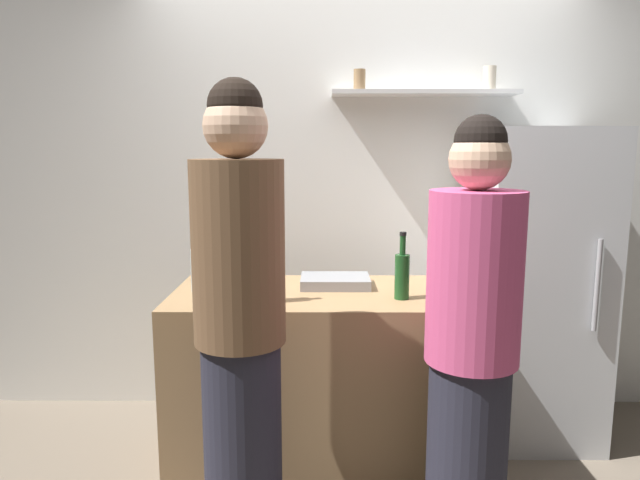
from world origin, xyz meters
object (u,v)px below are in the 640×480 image
Objects in this scene: wine_bottle_dark_glass at (201,257)px; wine_bottle_pale_glass at (205,282)px; utensil_holder at (239,277)px; baking_pan at (335,281)px; wine_bottle_amber_glass at (270,276)px; wine_bottle_green_glass at (402,274)px; person_brown_jacket at (240,327)px; water_bottle_plastic at (200,269)px; person_pink_top at (471,350)px; refrigerator at (533,285)px.

wine_bottle_pale_glass is at bearing -75.82° from wine_bottle_dark_glass.
baking_pan is at bearing 5.01° from utensil_holder.
wine_bottle_dark_glass is 0.57m from wine_bottle_amber_glass.
person_brown_jacket is (-0.67, -0.48, -0.09)m from wine_bottle_green_glass.
wine_bottle_amber_glass is (-0.30, -0.29, 0.09)m from baking_pan.
water_bottle_plastic is at bearing -171.25° from baking_pan.
person_pink_top is (0.48, -0.75, -0.08)m from baking_pan.
wine_bottle_pale_glass is (-0.10, -0.31, 0.05)m from utensil_holder.
wine_bottle_amber_glass reaches higher than utensil_holder.
wine_bottle_green_glass is at bearing -100.41° from person_pink_top.
refrigerator is at bearing -151.03° from person_pink_top.
refrigerator is 1.58m from utensil_holder.
person_pink_top is at bearing -57.21° from baking_pan.
person_brown_jacket is at bearing -117.32° from baking_pan.
person_brown_jacket reaches higher than person_pink_top.
person_pink_top is at bearing -30.81° from wine_bottle_amber_glass.
wine_bottle_amber_glass reaches higher than wine_bottle_green_glass.
baking_pan is 1.11× the size of wine_bottle_green_glass.
person_brown_jacket reaches higher than wine_bottle_amber_glass.
person_brown_jacket reaches higher than wine_bottle_pale_glass.
person_pink_top is at bearing -36.66° from utensil_holder.
wine_bottle_amber_glass is (-1.38, -0.53, 0.17)m from refrigerator.
person_brown_jacket reaches higher than utensil_holder.
refrigerator is at bearing 10.47° from utensil_holder.
wine_bottle_dark_glass is (-0.99, 0.36, 0.01)m from wine_bottle_green_glass.
wine_bottle_dark_glass reaches higher than water_bottle_plastic.
person_brown_jacket is at bearing -32.67° from person_pink_top.
wine_bottle_amber_glass is 0.18× the size of person_pink_top.
wine_bottle_green_glass is at bearing -20.06° from wine_bottle_dark_glass.
water_bottle_plastic is (-0.18, -0.06, 0.05)m from utensil_holder.
refrigerator is at bearing 31.51° from wine_bottle_green_glass.
wine_bottle_amber_glass reaches higher than baking_pan.
wine_bottle_green_glass is (0.30, -0.23, 0.09)m from baking_pan.
person_brown_jacket is (-0.07, -0.43, -0.10)m from wine_bottle_amber_glass.
utensil_holder is 0.76× the size of wine_bottle_pale_glass.
utensil_holder is at bearing -174.99° from baking_pan.
person_pink_top is at bearing -20.91° from wine_bottle_pale_glass.
refrigerator is 4.90× the size of baking_pan.
person_pink_top reaches higher than utensil_holder.
wine_bottle_dark_glass is 1.37× the size of water_bottle_plastic.
wine_bottle_dark_glass is 0.19× the size of person_brown_jacket.
wine_bottle_pale_glass is at bearing 94.04° from person_brown_jacket.
utensil_holder is 0.12× the size of person_brown_jacket.
person_brown_jacket is at bearing -144.24° from wine_bottle_green_glass.
refrigerator is 4.96× the size of wine_bottle_dark_glass.
person_pink_top is at bearing -120.86° from refrigerator.
utensil_holder is 0.79m from wine_bottle_green_glass.
baking_pan is 0.80m from person_brown_jacket.
wine_bottle_dark_glass is at bearing 100.68° from water_bottle_plastic.
wine_bottle_amber_glass is at bearing -60.98° from person_pink_top.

